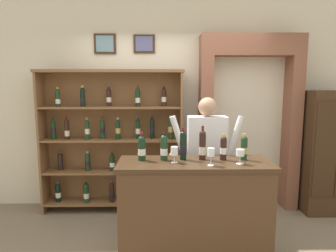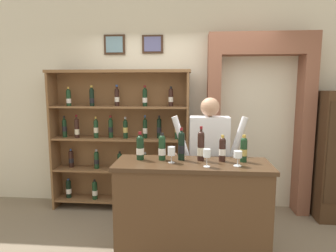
{
  "view_description": "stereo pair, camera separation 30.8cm",
  "coord_description": "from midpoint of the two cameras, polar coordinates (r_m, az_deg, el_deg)",
  "views": [
    {
      "loc": [
        -0.12,
        -2.79,
        1.78
      ],
      "look_at": [
        -0.07,
        0.26,
        1.34
      ],
      "focal_mm": 31.14,
      "sensor_mm": 36.0,
      "label": 1
    },
    {
      "loc": [
        0.19,
        -2.78,
        1.78
      ],
      "look_at": [
        -0.07,
        0.26,
        1.34
      ],
      "focal_mm": 31.14,
      "sensor_mm": 36.0,
      "label": 2
    }
  ],
  "objects": [
    {
      "name": "tasting_bottle_riserva",
      "position": [
        2.92,
        1.85,
        -4.22
      ],
      "size": [
        0.07,
        0.07,
        0.28
      ],
      "color": "#19381E",
      "rests_on": "tasting_counter"
    },
    {
      "name": "tasting_bottle_chianti",
      "position": [
        2.99,
        17.49,
        -4.35
      ],
      "size": [
        0.07,
        0.07,
        0.27
      ],
      "color": "#19381E",
      "rests_on": "tasting_counter"
    },
    {
      "name": "tasting_bottle_prosecco",
      "position": [
        2.93,
        5.65,
        -3.82
      ],
      "size": [
        0.07,
        0.07,
        0.33
      ],
      "color": "black",
      "rests_on": "tasting_counter"
    },
    {
      "name": "shopkeeper",
      "position": [
        3.38,
        10.65,
        -5.03
      ],
      "size": [
        0.87,
        0.22,
        1.64
      ],
      "color": "#2D3347",
      "rests_on": "ground"
    },
    {
      "name": "tasting_bottle_grappa",
      "position": [
        2.94,
        -2.5,
        -4.19
      ],
      "size": [
        0.08,
        0.08,
        0.28
      ],
      "color": "black",
      "rests_on": "tasting_counter"
    },
    {
      "name": "tasting_bottle_bianco",
      "position": [
        2.95,
        13.55,
        -4.4
      ],
      "size": [
        0.07,
        0.07,
        0.26
      ],
      "color": "black",
      "rests_on": "tasting_counter"
    },
    {
      "name": "back_wall",
      "position": [
        4.28,
        4.47,
        7.31
      ],
      "size": [
        12.0,
        0.19,
        3.44
      ],
      "color": "beige",
      "rests_on": "ground"
    },
    {
      "name": "wine_glass_spare",
      "position": [
        2.83,
        3.8,
        -5.13
      ],
      "size": [
        0.07,
        0.07,
        0.16
      ],
      "color": "silver",
      "rests_on": "tasting_counter"
    },
    {
      "name": "wine_glass_center",
      "position": [
        2.83,
        16.6,
        -5.52
      ],
      "size": [
        0.08,
        0.08,
        0.14
      ],
      "color": "silver",
      "rests_on": "tasting_counter"
    },
    {
      "name": "wine_shelf",
      "position": [
        4.16,
        -7.22,
        -2.17
      ],
      "size": [
        1.98,
        0.33,
        1.97
      ],
      "color": "brown",
      "rests_on": "ground"
    },
    {
      "name": "archway_doorway",
      "position": [
        4.3,
        19.04,
        2.38
      ],
      "size": [
        1.4,
        0.45,
        2.45
      ],
      "color": "brown",
      "rests_on": "ground"
    },
    {
      "name": "tasting_counter",
      "position": [
        3.06,
        7.65,
        -16.42
      ],
      "size": [
        1.52,
        0.53,
        1.02
      ],
      "color": "#4C331E",
      "rests_on": "ground"
    },
    {
      "name": "wine_glass_left",
      "position": [
        2.73,
        10.87,
        -5.46
      ],
      "size": [
        0.07,
        0.07,
        0.17
      ],
      "color": "silver",
      "rests_on": "tasting_counter"
    },
    {
      "name": "tasting_bottle_super_tuscan",
      "position": [
        2.94,
        9.46,
        -3.89
      ],
      "size": [
        0.07,
        0.07,
        0.35
      ],
      "color": "black",
      "rests_on": "tasting_counter"
    }
  ]
}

